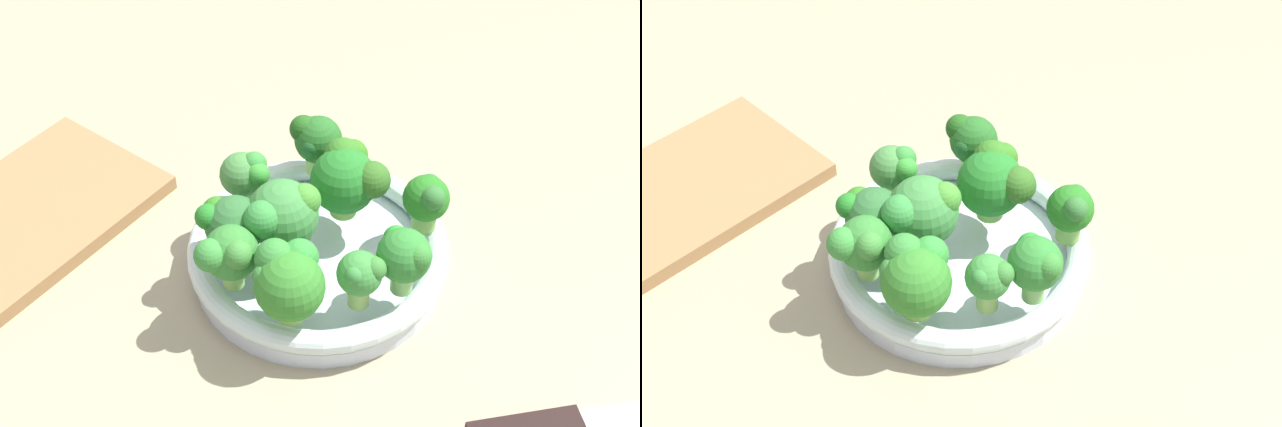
{
  "view_description": "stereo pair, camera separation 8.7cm",
  "coord_description": "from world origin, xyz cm",
  "views": [
    {
      "loc": [
        -57.67,
        -20.69,
        67.59
      ],
      "look_at": [
        0.49,
        0.94,
        7.08
      ],
      "focal_mm": 52.79,
      "sensor_mm": 36.0,
      "label": 1
    },
    {
      "loc": [
        -54.09,
        -28.57,
        67.59
      ],
      "look_at": [
        0.49,
        0.94,
        7.08
      ],
      "focal_mm": 52.79,
      "sensor_mm": 36.0,
      "label": 2
    }
  ],
  "objects": [
    {
      "name": "broccoli_floret_0",
      "position": [
        5.21,
        -7.91,
        7.64
      ],
      "size": [
        4.76,
        4.44,
        6.03
      ],
      "color": "#76B14F",
      "rests_on": "bowl"
    },
    {
      "name": "broccoli_floret_9",
      "position": [
        -2.23,
        3.55,
        8.46
      ],
      "size": [
        7.37,
        6.6,
        7.55
      ],
      "color": "#92D768",
      "rests_on": "bowl"
    },
    {
      "name": "broccoli_floret_1",
      "position": [
        1.98,
        9.08,
        7.98
      ],
      "size": [
        4.31,
        5.08,
        6.34
      ],
      "color": "#85CF67",
      "rests_on": "bowl"
    },
    {
      "name": "broccoli_floret_6",
      "position": [
        -8.16,
        6.16,
        8.25
      ],
      "size": [
        5.65,
        5.1,
        6.57
      ],
      "color": "#86B858",
      "rests_on": "bowl"
    },
    {
      "name": "broccoli_floret_5",
      "position": [
        9.13,
        4.68,
        8.04
      ],
      "size": [
        4.94,
        5.32,
        6.42
      ],
      "color": "#9FD671",
      "rests_on": "bowl"
    },
    {
      "name": "broccoli_floret_7",
      "position": [
        -8.99,
        0.38,
        8.1
      ],
      "size": [
        7.1,
        6.55,
        7.05
      ],
      "color": "#8FC958",
      "rests_on": "bowl"
    },
    {
      "name": "broccoli_floret_2",
      "position": [
        4.78,
        -0.22,
        8.4
      ],
      "size": [
        7.07,
        7.69,
        7.31
      ],
      "color": "#81B64F",
      "rests_on": "bowl"
    },
    {
      "name": "broccoli_floret_3",
      "position": [
        -6.0,
        -5.29,
        7.83
      ],
      "size": [
        4.02,
        4.3,
        5.87
      ],
      "color": "#87B45B",
      "rests_on": "bowl"
    },
    {
      "name": "ground_plane",
      "position": [
        0.0,
        0.0,
        -1.25
      ],
      "size": [
        130.0,
        130.0,
        2.5
      ],
      "primitive_type": "cube",
      "color": "#9B9376"
    },
    {
      "name": "cutting_board",
      "position": [
        -4.22,
        30.71,
        0.8
      ],
      "size": [
        29.22,
        23.32,
        1.6
      ],
      "primitive_type": "cube",
      "rotation": [
        0.0,
        0.0,
        -0.28
      ],
      "color": "#9D7247",
      "rests_on": "ground_plane"
    },
    {
      "name": "broccoli_floret_4",
      "position": [
        -3.05,
        -8.17,
        8.3
      ],
      "size": [
        5.01,
        5.0,
        6.75
      ],
      "color": "#77BA60",
      "rests_on": "bowl"
    },
    {
      "name": "broccoli_floret_8",
      "position": [
        -4.06,
        7.57,
        7.69
      ],
      "size": [
        5.86,
        6.11,
        6.35
      ],
      "color": "#7AB25E",
      "rests_on": "bowl"
    },
    {
      "name": "bowl",
      "position": [
        0.49,
        0.94,
        2.08
      ],
      "size": [
        24.88,
        24.88,
        4.08
      ],
      "color": "silver",
      "rests_on": "ground_plane"
    }
  ]
}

